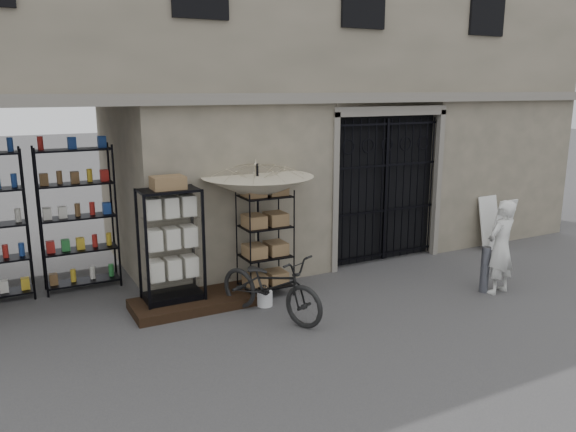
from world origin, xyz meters
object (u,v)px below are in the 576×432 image
display_cabinet (172,251)px  bicycle (271,317)px  market_umbrella (258,182)px  shopkeeper (497,292)px  wire_rack (265,244)px  easel_sign (496,224)px  steel_bollard (485,270)px  white_bucket (265,299)px

display_cabinet → bicycle: 1.86m
display_cabinet → market_umbrella: market_umbrella is taller
bicycle → shopkeeper: bearing=-36.9°
market_umbrella → shopkeeper: size_ratio=1.65×
wire_rack → easel_sign: wire_rack is taller
easel_sign → steel_bollard: bearing=-142.5°
market_umbrella → shopkeeper: market_umbrella is taller
shopkeeper → easel_sign: bearing=-145.8°
bicycle → display_cabinet: bearing=114.5°
steel_bollard → white_bucket: bearing=161.7°
display_cabinet → steel_bollard: display_cabinet is taller
wire_rack → white_bucket: bearing=-135.2°
steel_bollard → easel_sign: bearing=39.0°
market_umbrella → steel_bollard: (3.40, -1.84, -1.51)m
wire_rack → market_umbrella: (-0.04, 0.18, 1.03)m
market_umbrella → steel_bollard: bearing=-28.4°
steel_bollard → shopkeeper: 0.46m
wire_rack → market_umbrella: size_ratio=0.68×
shopkeeper → display_cabinet: bearing=-29.9°
bicycle → steel_bollard: bicycle is taller
wire_rack → bicycle: size_ratio=0.94×
wire_rack → shopkeeper: (3.55, -1.78, -0.88)m
white_bucket → display_cabinet: bearing=155.6°
display_cabinet → market_umbrella: bearing=-13.7°
wire_rack → bicycle: 1.32m
bicycle → easel_sign: size_ratio=1.72×
market_umbrella → bicycle: 2.23m
display_cabinet → steel_bollard: bearing=-35.6°
wire_rack → bicycle: (-0.35, -0.92, -0.88)m
bicycle → market_umbrella: bearing=50.0°
market_umbrella → bicycle: bearing=-105.5°
market_umbrella → bicycle: size_ratio=1.38×
shopkeeper → wire_rack: bearing=-36.0°
display_cabinet → bicycle: display_cabinet is taller
display_cabinet → white_bucket: 1.66m
market_umbrella → white_bucket: size_ratio=10.62×
display_cabinet → steel_bollard: (4.91, -1.78, -0.54)m
market_umbrella → white_bucket: 1.91m
steel_bollard → easel_sign: size_ratio=0.72×
steel_bollard → market_umbrella: bearing=151.6°
easel_sign → market_umbrella: bearing=177.9°
white_bucket → bicycle: 0.48m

